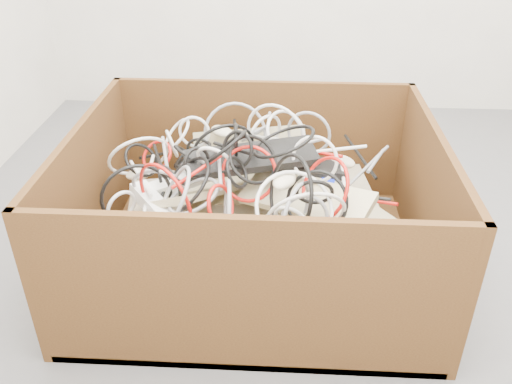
# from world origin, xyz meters

# --- Properties ---
(ground) EXTENTS (3.00, 3.00, 0.00)m
(ground) POSITION_xyz_m (0.00, 0.00, 0.00)
(ground) COLOR #565558
(ground) RESTS_ON ground
(cardboard_box) EXTENTS (1.21, 1.01, 0.55)m
(cardboard_box) POSITION_xyz_m (-0.22, -0.09, 0.14)
(cardboard_box) COLOR #39200E
(cardboard_box) RESTS_ON ground
(keyboard_pile) EXTENTS (1.01, 0.89, 0.33)m
(keyboard_pile) POSITION_xyz_m (-0.19, -0.08, 0.28)
(keyboard_pile) COLOR #C2B889
(keyboard_pile) RESTS_ON cardboard_box
(mice_scatter) EXTENTS (0.86, 0.78, 0.22)m
(mice_scatter) POSITION_xyz_m (-0.26, -0.07, 0.34)
(mice_scatter) COLOR beige
(mice_scatter) RESTS_ON keyboard_pile
(power_strip_left) EXTENTS (0.31, 0.15, 0.13)m
(power_strip_left) POSITION_xyz_m (-0.45, -0.10, 0.36)
(power_strip_left) COLOR silver
(power_strip_left) RESTS_ON keyboard_pile
(power_strip_right) EXTENTS (0.25, 0.26, 0.10)m
(power_strip_right) POSITION_xyz_m (-0.49, -0.26, 0.33)
(power_strip_right) COLOR silver
(power_strip_right) RESTS_ON keyboard_pile
(vga_plug) EXTENTS (0.05, 0.05, 0.03)m
(vga_plug) POSITION_xyz_m (0.05, -0.06, 0.35)
(vga_plug) COLOR #0C20BF
(vga_plug) RESTS_ON keyboard_pile
(cable_tangle) EXTENTS (1.11, 0.83, 0.40)m
(cable_tangle) POSITION_xyz_m (-0.26, -0.11, 0.40)
(cable_tangle) COLOR gray
(cable_tangle) RESTS_ON keyboard_pile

